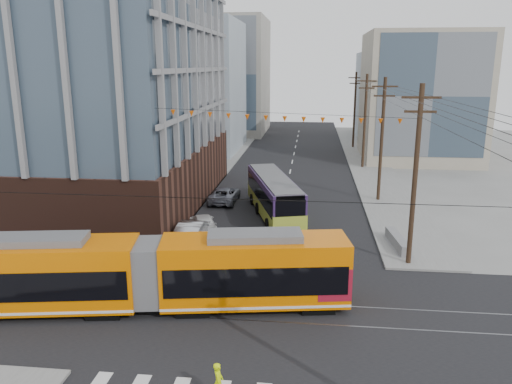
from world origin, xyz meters
TOP-DOWN VIEW (x-y plane):
  - ground at (0.00, 0.00)m, footprint 160.00×160.00m
  - office_building at (-22.00, 23.00)m, footprint 30.00×25.00m
  - bg_bldg_nw_near at (-17.00, 52.00)m, footprint 18.00×16.00m
  - bg_bldg_ne_near at (16.00, 48.00)m, footprint 14.00×14.00m
  - bg_bldg_nw_far at (-14.00, 72.00)m, footprint 16.00×18.00m
  - bg_bldg_ne_far at (18.00, 68.00)m, footprint 16.00×16.00m
  - utility_pole_far at (8.50, 56.00)m, footprint 0.30×0.30m
  - streetcar at (-5.51, 3.68)m, footprint 20.04×5.99m
  - city_bus at (-0.58, 20.56)m, footprint 5.62×11.89m
  - parked_car_silver at (-5.63, 13.49)m, footprint 1.93×4.97m
  - parked_car_white at (-5.51, 16.04)m, footprint 3.00×4.57m
  - parked_car_grey at (-5.28, 24.07)m, footprint 2.42×5.02m
  - pedestrian at (-0.80, -2.96)m, footprint 0.45×0.61m
  - jersey_barrier at (8.30, 13.89)m, footprint 1.41×4.30m

SIDE VIEW (x-z plane):
  - ground at x=0.00m, z-range 0.00..0.00m
  - jersey_barrier at x=8.30m, z-range 0.00..0.84m
  - parked_car_white at x=-5.51m, z-range 0.00..1.23m
  - parked_car_grey at x=-5.28m, z-range 0.00..1.38m
  - pedestrian at x=-0.80m, z-range 0.00..1.52m
  - parked_car_silver at x=-5.63m, z-range 0.00..1.61m
  - city_bus at x=-0.58m, z-range 0.00..3.30m
  - streetcar at x=-5.51m, z-range 0.00..3.82m
  - utility_pole_far at x=8.50m, z-range 0.00..11.00m
  - bg_bldg_ne_far at x=18.00m, z-range 0.00..14.00m
  - bg_bldg_ne_near at x=16.00m, z-range 0.00..16.00m
  - bg_bldg_nw_near at x=-17.00m, z-range 0.00..18.00m
  - bg_bldg_nw_far at x=-14.00m, z-range 0.00..20.00m
  - office_building at x=-22.00m, z-range 0.00..28.60m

